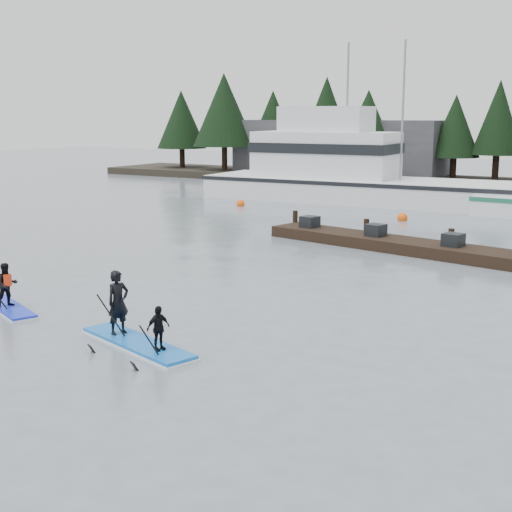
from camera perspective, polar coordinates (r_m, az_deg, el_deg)
The scene contains 10 objects.
ground at distance 17.70m, azimuth -9.96°, elevation -6.76°, with size 160.00×160.00×0.00m, color slate.
far_shore at distance 56.09m, azimuth 19.06°, elevation 5.37°, with size 70.00×8.00×0.60m, color #2D281E.
treeline at distance 56.12m, azimuth 19.04°, elevation 5.06°, with size 60.00×4.00×8.00m, color black, non-canonical shape.
waterfront_building at distance 62.10m, azimuth 6.71°, elevation 8.44°, with size 18.00×6.00×5.00m, color #4C4C51.
fishing_boat_large at distance 46.21m, azimuth 7.58°, elevation 5.45°, with size 20.22×6.23×11.04m.
floating_dock at distance 29.12m, azimuth 12.83°, elevation 0.68°, with size 13.93×1.86×0.46m, color black.
buoy_b at distance 38.02m, azimuth 11.62°, elevation 2.79°, with size 0.54×0.54×0.54m, color #FF560C.
buoy_a at distance 43.31m, azimuth -1.24°, elevation 4.03°, with size 0.50×0.50×0.50m, color #FF560C.
paddleboard_solo at distance 21.29m, azimuth -19.26°, elevation -2.80°, with size 2.87×1.74×1.82m.
paddleboard_duo at distance 17.32m, azimuth -9.78°, elevation -5.46°, with size 3.75×1.91×2.24m.
Camera 1 is at (11.02, -12.76, 5.41)m, focal length 50.00 mm.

